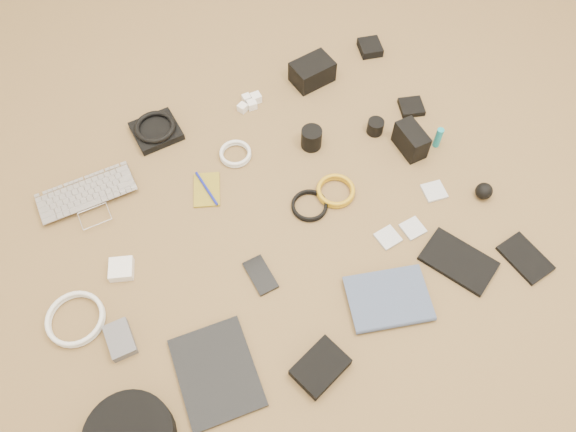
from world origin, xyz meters
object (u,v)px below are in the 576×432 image
dslr_camera (312,72)px  tablet (217,372)px  phone (260,275)px  paperback (397,327)px  laptop (91,204)px

dslr_camera → tablet: size_ratio=0.55×
dslr_camera → phone: size_ratio=1.21×
dslr_camera → paperback: 0.96m
tablet → paperback: (0.49, -0.12, 0.01)m
laptop → phone: 0.58m
dslr_camera → paperback: size_ratio=0.62×
phone → paperback: 0.41m
dslr_camera → paperback: (-0.26, -0.92, -0.03)m
laptop → dslr_camera: 0.88m
laptop → tablet: (0.13, -0.66, -0.01)m
laptop → tablet: 0.67m
laptop → phone: (0.36, -0.46, -0.01)m
dslr_camera → phone: dslr_camera is taller
tablet → phone: 0.30m
tablet → paperback: paperback is taller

